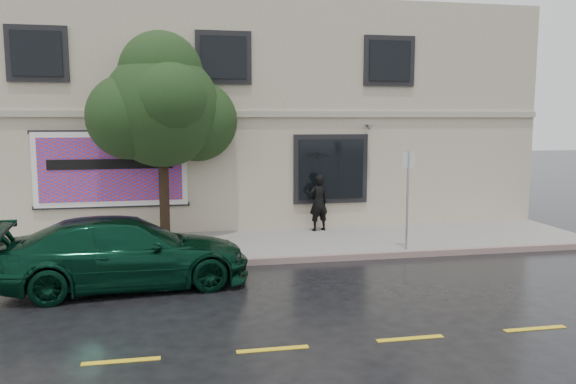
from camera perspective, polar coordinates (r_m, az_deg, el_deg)
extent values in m
plane|color=black|center=(12.04, -4.33, -9.24)|extent=(90.00, 90.00, 0.00)
cube|color=#989490|center=(15.15, -5.77, -5.50)|extent=(20.00, 3.50, 0.15)
cube|color=slate|center=(13.46, -5.08, -7.13)|extent=(20.00, 0.18, 0.16)
cube|color=gold|center=(8.77, -1.56, -15.67)|extent=(19.00, 0.12, 0.01)
cube|color=#C0B29A|center=(20.51, -7.39, 7.48)|extent=(20.00, 8.00, 7.00)
cube|color=#9E9984|center=(16.48, -6.48, 7.89)|extent=(20.00, 0.12, 0.18)
cube|color=black|center=(17.10, 4.36, 2.35)|extent=(2.30, 0.10, 2.10)
cube|color=black|center=(17.04, 4.41, 2.34)|extent=(2.00, 0.05, 1.80)
cube|color=black|center=(16.87, -24.19, 12.73)|extent=(1.30, 0.05, 1.20)
cube|color=black|center=(16.51, -6.55, 13.45)|extent=(1.30, 0.05, 1.20)
cube|color=black|center=(17.63, 10.32, 12.99)|extent=(1.30, 0.05, 1.20)
cube|color=white|center=(16.56, -17.51, 2.22)|extent=(4.20, 0.06, 2.10)
cube|color=red|center=(16.52, -17.53, 2.21)|extent=(3.90, 0.04, 1.80)
cube|color=black|center=(16.71, -17.36, -1.36)|extent=(4.30, 0.10, 0.10)
cube|color=black|center=(16.53, -17.64, 5.85)|extent=(4.30, 0.10, 0.10)
cube|color=black|center=(16.48, -17.56, 2.72)|extent=(3.40, 0.02, 0.28)
imported|color=black|center=(12.07, -16.06, -5.91)|extent=(5.18, 2.69, 1.45)
imported|color=black|center=(16.67, 3.12, -1.08)|extent=(0.70, 0.55, 1.68)
imported|color=black|center=(16.54, 3.15, 2.95)|extent=(1.10, 1.10, 0.67)
cylinder|color=#322016|center=(15.80, -12.47, -0.18)|extent=(0.27, 0.27, 2.52)
sphere|color=black|center=(15.67, -12.70, 8.22)|extent=(3.13, 3.13, 3.13)
cylinder|color=white|center=(14.94, -18.02, -5.56)|extent=(0.29, 0.29, 0.08)
cylinder|color=white|center=(14.88, -18.07, -4.40)|extent=(0.21, 0.21, 0.54)
sphere|color=white|center=(14.82, -18.12, -3.24)|extent=(0.21, 0.21, 0.21)
cylinder|color=white|center=(14.87, -18.07, -4.31)|extent=(0.31, 0.10, 0.10)
cylinder|color=#999EA1|center=(14.46, 12.03, -0.85)|extent=(0.05, 0.05, 2.52)
cube|color=silver|center=(14.35, 12.14, 3.18)|extent=(0.31, 0.06, 0.41)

